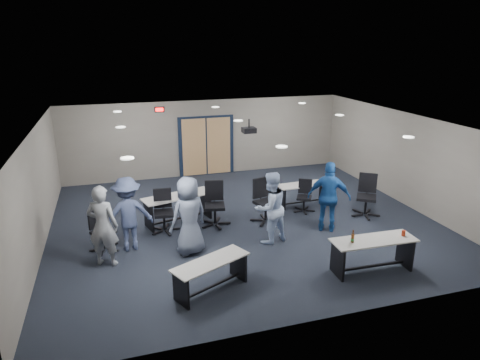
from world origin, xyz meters
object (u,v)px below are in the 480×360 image
object	(u,v)px
person_plaid	(189,216)
person_navy	(329,197)
person_gray	(103,226)
table_back_right	(303,191)
chair_back_c	(266,201)
chair_back_a	(164,212)
chair_loose_right	(367,196)
person_back	(128,214)
person_lightblue	(270,208)
table_front_right	(373,249)
table_front_left	(211,271)
table_back_left	(178,204)
chair_back_d	(304,196)
chair_loose_left	(103,230)
chair_back_b	(215,205)

from	to	relation	value
person_plaid	person_navy	bearing A→B (deg)	162.08
person_gray	table_back_right	bearing A→B (deg)	-137.15
table_back_right	chair_back_c	xyz separation A→B (m)	(-1.51, -0.88, 0.16)
chair_back_a	person_navy	bearing A→B (deg)	-11.79
chair_back_c	person_plaid	xyz separation A→B (m)	(-2.28, -1.13, 0.32)
chair_loose_right	person_gray	size ratio (longest dim) A/B	0.64
person_navy	person_back	xyz separation A→B (m)	(-4.93, 0.43, -0.03)
chair_loose_right	person_lightblue	distance (m)	3.22
person_plaid	chair_back_a	bearing A→B (deg)	-93.02
table_front_right	chair_back_c	distance (m)	3.33
person_plaid	table_front_left	bearing A→B (deg)	72.80
table_back_left	chair_back_c	size ratio (longest dim) A/B	1.66
chair_back_d	person_back	bearing A→B (deg)	-139.84
table_front_left	person_gray	bearing A→B (deg)	114.36
chair_back_a	chair_loose_left	distance (m)	1.60
table_front_right	chair_loose_left	xyz separation A→B (m)	(-5.43, 2.64, -0.00)
chair_back_b	chair_loose_left	xyz separation A→B (m)	(-2.81, -0.63, -0.08)
table_back_left	table_back_right	size ratio (longest dim) A/B	1.23
chair_back_a	table_back_right	bearing A→B (deg)	13.44
chair_loose_left	table_back_right	bearing A→B (deg)	-25.27
table_front_right	chair_back_c	size ratio (longest dim) A/B	1.53
table_front_left	chair_back_a	size ratio (longest dim) A/B	1.52
table_back_left	chair_back_c	xyz separation A→B (m)	(2.25, -0.68, 0.08)
chair_back_b	chair_back_d	distance (m)	2.68
table_back_right	chair_back_d	world-z (taller)	chair_back_d
person_back	table_back_right	bearing A→B (deg)	-170.11
chair_loose_right	chair_back_a	bearing A→B (deg)	-151.98
chair_back_c	chair_back_d	distance (m)	1.36
chair_loose_left	person_navy	distance (m)	5.55
table_front_left	person_navy	size ratio (longest dim) A/B	0.91
table_front_left	table_front_right	bearing A→B (deg)	-29.00
chair_back_c	person_lightblue	bearing A→B (deg)	-120.90
chair_loose_left	chair_loose_right	xyz separation A→B (m)	(6.99, 0.03, 0.08)
table_front_right	chair_loose_left	size ratio (longest dim) A/B	1.81
chair_back_a	chair_back_d	size ratio (longest dim) A/B	1.19
chair_loose_right	table_back_left	bearing A→B (deg)	-157.88
chair_back_d	person_gray	xyz separation A→B (m)	(-5.45, -1.52, 0.46)
chair_back_b	chair_back_c	world-z (taller)	chair_back_c
person_back	person_lightblue	bearing A→B (deg)	164.04
table_front_right	person_navy	bearing A→B (deg)	89.95
chair_back_c	person_back	bearing A→B (deg)	173.02
chair_back_c	table_front_right	bearing A→B (deg)	-83.14
chair_back_b	chair_loose_right	world-z (taller)	chair_loose_right
table_front_right	person_lightblue	world-z (taller)	person_lightblue
table_back_right	person_plaid	size ratio (longest dim) A/B	0.88
table_front_right	chair_loose_right	size ratio (longest dim) A/B	1.55
person_navy	chair_back_c	bearing A→B (deg)	-5.18
chair_back_b	chair_loose_right	xyz separation A→B (m)	(4.18, -0.60, 0.00)
chair_back_c	chair_back_d	xyz separation A→B (m)	(1.30, 0.38, -0.14)
table_back_left	chair_loose_left	world-z (taller)	chair_loose_left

